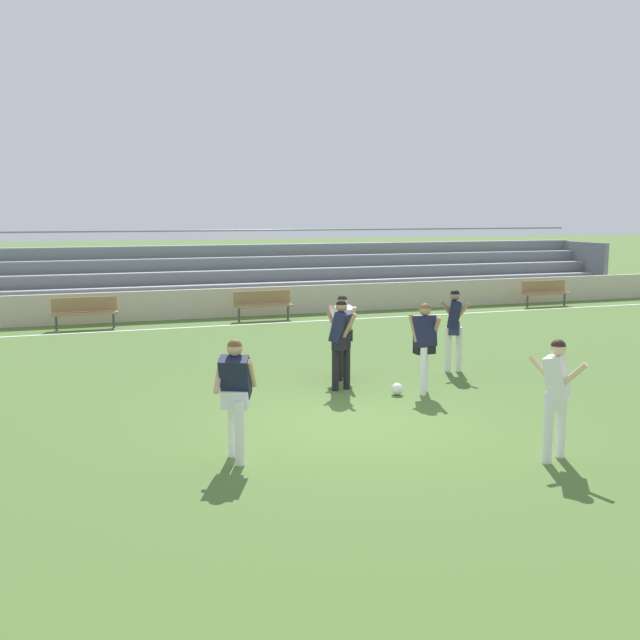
{
  "coord_description": "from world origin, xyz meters",
  "views": [
    {
      "loc": [
        -4.28,
        -10.57,
        3.29
      ],
      "look_at": [
        0.69,
        3.43,
        1.13
      ],
      "focal_mm": 41.62,
      "sensor_mm": 36.0,
      "label": 1
    }
  ],
  "objects_px": {
    "soccer_ball": "(397,389)",
    "bench_far_right": "(545,291)",
    "player_dark_on_ball": "(424,340)",
    "player_dark_dropping_back": "(341,336)",
    "bleacher_stand": "(284,273)",
    "bench_far_left": "(263,302)",
    "player_white_pressing_high": "(556,389)",
    "player_white_deep_cover": "(342,329)",
    "bench_near_bin": "(85,310)",
    "player_dark_challenging": "(454,323)",
    "player_dark_wide_left": "(235,389)"
  },
  "relations": [
    {
      "from": "player_dark_dropping_back",
      "to": "soccer_ball",
      "type": "relative_size",
      "value": 7.72
    },
    {
      "from": "bench_far_right",
      "to": "bench_far_left",
      "type": "height_order",
      "value": "same"
    },
    {
      "from": "bench_far_right",
      "to": "player_white_pressing_high",
      "type": "xyz_separation_m",
      "value": [
        -10.12,
        -13.97,
        0.43
      ]
    },
    {
      "from": "bench_near_bin",
      "to": "player_dark_wide_left",
      "type": "distance_m",
      "value": 12.67
    },
    {
      "from": "bench_far_right",
      "to": "player_dark_wide_left",
      "type": "xyz_separation_m",
      "value": [
        -14.13,
        -12.57,
        0.43
      ]
    },
    {
      "from": "player_dark_on_ball",
      "to": "player_white_pressing_high",
      "type": "distance_m",
      "value": 3.91
    },
    {
      "from": "bench_far_left",
      "to": "player_dark_on_ball",
      "type": "height_order",
      "value": "player_dark_on_ball"
    },
    {
      "from": "bench_far_right",
      "to": "player_white_pressing_high",
      "type": "relative_size",
      "value": 1.09
    },
    {
      "from": "bench_far_right",
      "to": "bleacher_stand",
      "type": "bearing_deg",
      "value": 158.17
    },
    {
      "from": "player_dark_challenging",
      "to": "player_white_deep_cover",
      "type": "xyz_separation_m",
      "value": [
        -2.44,
        0.14,
        -0.02
      ]
    },
    {
      "from": "player_white_deep_cover",
      "to": "player_white_pressing_high",
      "type": "relative_size",
      "value": 1.03
    },
    {
      "from": "bleacher_stand",
      "to": "player_white_deep_cover",
      "type": "distance_m",
      "value": 12.14
    },
    {
      "from": "bench_far_left",
      "to": "player_dark_dropping_back",
      "type": "distance_m",
      "value": 9.37
    },
    {
      "from": "player_white_deep_cover",
      "to": "bench_near_bin",
      "type": "bearing_deg",
      "value": 118.47
    },
    {
      "from": "soccer_ball",
      "to": "bench_near_bin",
      "type": "bearing_deg",
      "value": 116.71
    },
    {
      "from": "bleacher_stand",
      "to": "player_white_deep_cover",
      "type": "height_order",
      "value": "bleacher_stand"
    },
    {
      "from": "player_dark_dropping_back",
      "to": "player_white_pressing_high",
      "type": "distance_m",
      "value": 4.83
    },
    {
      "from": "player_dark_on_ball",
      "to": "player_dark_dropping_back",
      "type": "bearing_deg",
      "value": 150.58
    },
    {
      "from": "bench_near_bin",
      "to": "bench_far_right",
      "type": "bearing_deg",
      "value": 0.0
    },
    {
      "from": "player_dark_dropping_back",
      "to": "player_white_deep_cover",
      "type": "bearing_deg",
      "value": 67.69
    },
    {
      "from": "soccer_ball",
      "to": "bench_far_right",
      "type": "bearing_deg",
      "value": 43.54
    },
    {
      "from": "bleacher_stand",
      "to": "player_dark_wide_left",
      "type": "relative_size",
      "value": 15.85
    },
    {
      "from": "bench_near_bin",
      "to": "player_white_deep_cover",
      "type": "relative_size",
      "value": 1.07
    },
    {
      "from": "bleacher_stand",
      "to": "bench_far_left",
      "type": "distance_m",
      "value": 3.9
    },
    {
      "from": "bench_near_bin",
      "to": "player_white_deep_cover",
      "type": "xyz_separation_m",
      "value": [
        4.58,
        -8.44,
        0.46
      ]
    },
    {
      "from": "soccer_ball",
      "to": "player_dark_dropping_back",
      "type": "bearing_deg",
      "value": 138.83
    },
    {
      "from": "player_dark_challenging",
      "to": "bench_far_right",
      "type": "bearing_deg",
      "value": 45.03
    },
    {
      "from": "bench_far_left",
      "to": "bench_near_bin",
      "type": "bearing_deg",
      "value": 180.0
    },
    {
      "from": "bleacher_stand",
      "to": "player_white_pressing_high",
      "type": "height_order",
      "value": "bleacher_stand"
    },
    {
      "from": "player_dark_wide_left",
      "to": "player_white_deep_cover",
      "type": "xyz_separation_m",
      "value": [
        3.12,
        4.13,
        0.03
      ]
    },
    {
      "from": "bleacher_stand",
      "to": "player_dark_dropping_back",
      "type": "height_order",
      "value": "bleacher_stand"
    },
    {
      "from": "bench_far_left",
      "to": "player_dark_challenging",
      "type": "relative_size",
      "value": 1.05
    },
    {
      "from": "player_white_deep_cover",
      "to": "player_white_pressing_high",
      "type": "height_order",
      "value": "player_white_deep_cover"
    },
    {
      "from": "player_dark_on_ball",
      "to": "player_dark_challenging",
      "type": "distance_m",
      "value": 2.08
    },
    {
      "from": "bench_far_left",
      "to": "player_white_deep_cover",
      "type": "bearing_deg",
      "value": -94.54
    },
    {
      "from": "bench_far_left",
      "to": "player_white_pressing_high",
      "type": "distance_m",
      "value": 13.98
    },
    {
      "from": "player_white_pressing_high",
      "to": "player_dark_wide_left",
      "type": "bearing_deg",
      "value": 160.79
    },
    {
      "from": "player_dark_dropping_back",
      "to": "soccer_ball",
      "type": "height_order",
      "value": "player_dark_dropping_back"
    },
    {
      "from": "bench_far_left",
      "to": "soccer_ball",
      "type": "xyz_separation_m",
      "value": [
        -0.21,
        -10.02,
        -0.44
      ]
    },
    {
      "from": "bench_far_left",
      "to": "player_white_pressing_high",
      "type": "relative_size",
      "value": 1.09
    },
    {
      "from": "player_dark_dropping_back",
      "to": "player_white_deep_cover",
      "type": "distance_m",
      "value": 0.93
    },
    {
      "from": "player_dark_on_ball",
      "to": "player_dark_challenging",
      "type": "height_order",
      "value": "player_dark_challenging"
    },
    {
      "from": "player_dark_wide_left",
      "to": "player_white_deep_cover",
      "type": "bearing_deg",
      "value": 52.94
    },
    {
      "from": "bleacher_stand",
      "to": "bench_near_bin",
      "type": "bearing_deg",
      "value": -153.56
    },
    {
      "from": "bench_far_right",
      "to": "player_white_pressing_high",
      "type": "bearing_deg",
      "value": -125.91
    },
    {
      "from": "bench_far_right",
      "to": "player_dark_challenging",
      "type": "bearing_deg",
      "value": -134.97
    },
    {
      "from": "player_dark_wide_left",
      "to": "soccer_ball",
      "type": "relative_size",
      "value": 7.5
    },
    {
      "from": "bleacher_stand",
      "to": "player_dark_dropping_back",
      "type": "xyz_separation_m",
      "value": [
        -2.73,
        -12.76,
        -0.14
      ]
    },
    {
      "from": "bench_far_right",
      "to": "player_white_pressing_high",
      "type": "height_order",
      "value": "player_white_pressing_high"
    },
    {
      "from": "player_white_deep_cover",
      "to": "bench_far_right",
      "type": "bearing_deg",
      "value": 37.49
    }
  ]
}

